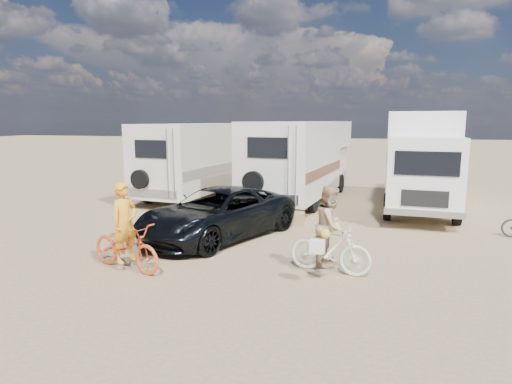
% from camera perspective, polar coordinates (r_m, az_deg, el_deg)
% --- Properties ---
extents(ground, '(140.00, 140.00, 0.00)m').
position_cam_1_polar(ground, '(10.46, 2.00, -8.19)').
color(ground, '#9E845E').
rests_on(ground, ground).
extents(rv_main, '(3.50, 8.00, 3.11)m').
position_cam_1_polar(rv_main, '(17.49, 5.97, 4.08)').
color(rv_main, white).
rests_on(rv_main, ground).
extents(rv_left, '(3.13, 6.68, 3.03)m').
position_cam_1_polar(rv_left, '(18.06, -7.67, 4.07)').
color(rv_left, white).
rests_on(rv_left, ground).
extents(box_truck, '(2.81, 6.99, 3.45)m').
position_cam_1_polar(box_truck, '(16.37, 20.94, 3.74)').
color(box_truck, white).
rests_on(box_truck, ground).
extents(dark_suv, '(3.99, 5.33, 1.35)m').
position_cam_1_polar(dark_suv, '(11.81, -5.08, -2.79)').
color(dark_suv, black).
rests_on(dark_suv, ground).
extents(bike_man, '(2.05, 1.27, 1.02)m').
position_cam_1_polar(bike_man, '(9.71, -16.70, -6.84)').
color(bike_man, '#D14C1E').
rests_on(bike_man, ground).
extents(bike_woman, '(1.80, 0.84, 1.04)m').
position_cam_1_polar(bike_woman, '(9.22, 9.68, -7.35)').
color(bike_woman, silver).
rests_on(bike_woman, ground).
extents(rider_man, '(0.59, 0.72, 1.70)m').
position_cam_1_polar(rider_man, '(9.62, -16.80, -4.89)').
color(rider_man, orange).
rests_on(rider_man, ground).
extents(rider_woman, '(0.79, 0.93, 1.67)m').
position_cam_1_polar(rider_woman, '(9.14, 9.73, -5.46)').
color(rider_woman, tan).
rests_on(rider_woman, ground).
extents(cooler, '(0.61, 0.50, 0.43)m').
position_cam_1_polar(cooler, '(12.82, 2.33, -3.89)').
color(cooler, '#2A578E').
rests_on(cooler, ground).
extents(crate, '(0.55, 0.55, 0.39)m').
position_cam_1_polar(crate, '(13.31, 5.30, -3.51)').
color(crate, olive).
rests_on(crate, ground).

